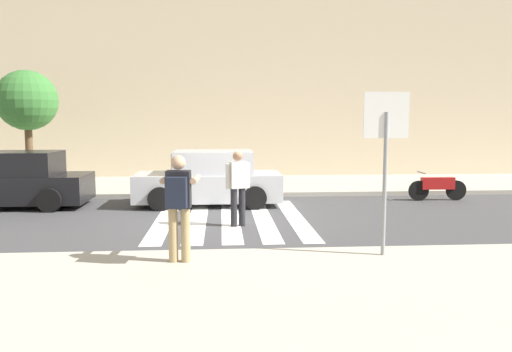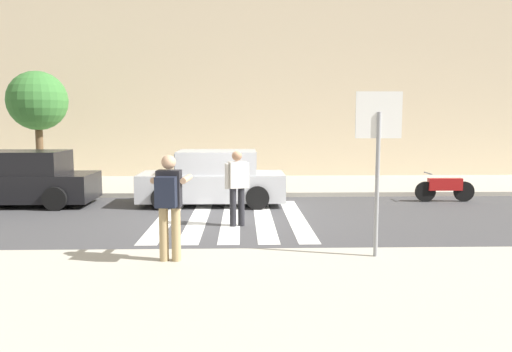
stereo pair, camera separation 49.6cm
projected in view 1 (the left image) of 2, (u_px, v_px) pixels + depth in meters
name	position (u px, v px, depth m)	size (l,w,h in m)	color
ground_plane	(231.00, 220.00, 12.03)	(120.00, 120.00, 0.00)	#424244
sidewalk_near	(241.00, 320.00, 5.88)	(60.00, 6.00, 0.14)	#B2AD9E
sidewalk_far	(227.00, 185.00, 17.97)	(60.00, 4.80, 0.14)	#B2AD9E
building_facade_far	(226.00, 88.00, 21.91)	(56.00, 4.00, 7.64)	beige
crosswalk_stripe_0	(165.00, 220.00, 12.12)	(0.44, 5.20, 0.01)	silver
crosswalk_stripe_1	(198.00, 219.00, 12.18)	(0.44, 5.20, 0.01)	silver
crosswalk_stripe_2	(231.00, 219.00, 12.23)	(0.44, 5.20, 0.01)	silver
crosswalk_stripe_3	(263.00, 218.00, 12.29)	(0.44, 5.20, 0.01)	silver
crosswalk_stripe_4	(295.00, 218.00, 12.34)	(0.44, 5.20, 0.01)	silver
stop_sign	(386.00, 137.00, 8.26)	(0.76, 0.08, 2.74)	gray
photographer_with_backpack	(179.00, 199.00, 7.91)	(0.62, 0.87, 1.72)	tan
pedestrian_crossing	(238.00, 184.00, 11.29)	(0.55, 0.35, 1.72)	#232328
parked_car_black	(14.00, 181.00, 13.82)	(4.10, 1.92, 1.55)	black
parked_car_silver	(210.00, 180.00, 14.19)	(4.10, 1.92, 1.55)	#B7BABF
motorcycle	(437.00, 187.00, 15.00)	(1.76, 0.60, 0.87)	black
street_tree_west	(27.00, 101.00, 16.32)	(1.97, 1.97, 3.90)	brown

